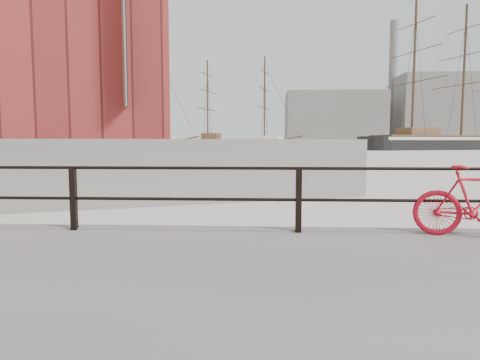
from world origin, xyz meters
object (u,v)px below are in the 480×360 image
(schooner_left, at_px, (130,151))
(workboat_far, at_px, (74,155))
(bicycle, at_px, (478,202))
(barque_black, at_px, (460,150))
(schooner_mid, at_px, (236,150))

(schooner_left, xyz_separation_m, workboat_far, (0.94, -26.01, 0.00))
(bicycle, height_order, barque_black, barque_black)
(bicycle, height_order, workboat_far, workboat_far)
(barque_black, bearing_deg, schooner_mid, 165.27)
(schooner_mid, height_order, workboat_far, schooner_mid)
(schooner_mid, bearing_deg, barque_black, 18.52)
(schooner_left, height_order, workboat_far, schooner_left)
(bicycle, distance_m, schooner_mid, 83.20)
(bicycle, distance_m, workboat_far, 52.91)
(schooner_mid, distance_m, workboat_far, 41.06)
(barque_black, xyz_separation_m, schooner_left, (-66.57, -15.52, 0.00))
(bicycle, distance_m, schooner_left, 76.86)
(schooner_mid, bearing_deg, bicycle, -70.98)
(schooner_mid, bearing_deg, schooner_left, -136.73)
(schooner_left, relative_size, workboat_far, 2.26)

